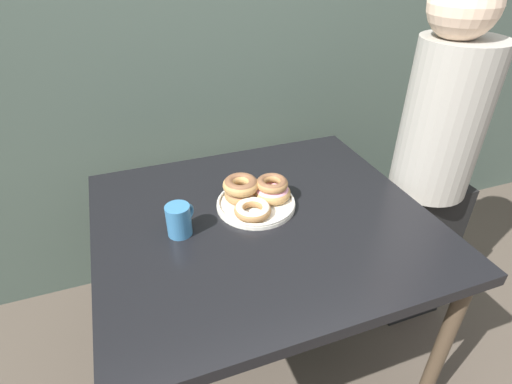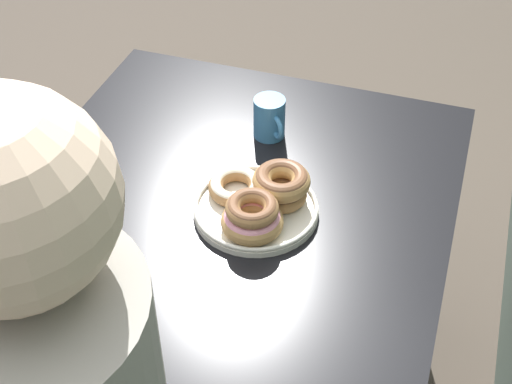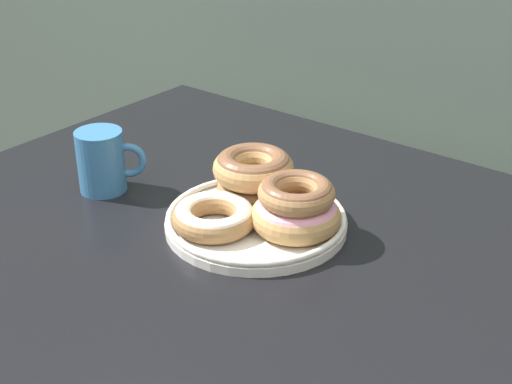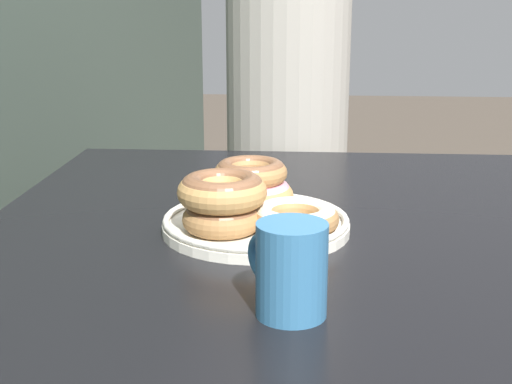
% 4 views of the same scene
% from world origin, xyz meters
% --- Properties ---
extents(ground_plane, '(14.00, 14.00, 0.00)m').
position_xyz_m(ground_plane, '(0.00, 0.00, 0.00)').
color(ground_plane, '#4C4238').
extents(dining_table, '(1.10, 0.98, 0.77)m').
position_xyz_m(dining_table, '(0.00, 0.38, 0.69)').
color(dining_table, black).
rests_on(dining_table, ground_plane).
extents(donut_plate, '(0.29, 0.28, 0.09)m').
position_xyz_m(donut_plate, '(0.00, 0.46, 0.81)').
color(donut_plate, silver).
rests_on(donut_plate, dining_table).
extents(coffee_mug, '(0.10, 0.09, 0.10)m').
position_xyz_m(coffee_mug, '(-0.28, 0.39, 0.82)').
color(coffee_mug, teal).
rests_on(coffee_mug, dining_table).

